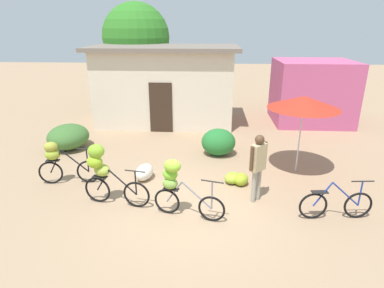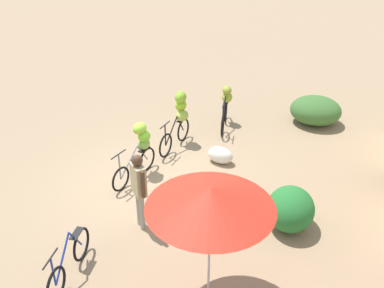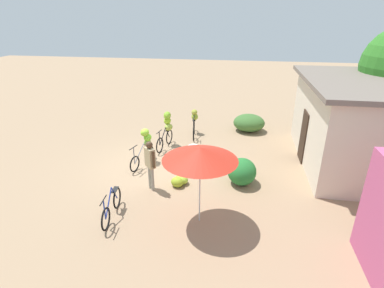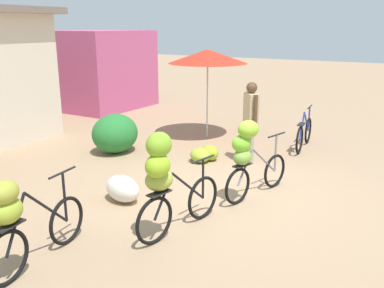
{
  "view_description": "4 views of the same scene",
  "coord_description": "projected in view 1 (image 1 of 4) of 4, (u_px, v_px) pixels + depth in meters",
  "views": [
    {
      "loc": [
        0.5,
        -6.65,
        4.14
      ],
      "look_at": [
        0.03,
        1.08,
        1.24
      ],
      "focal_mm": 30.16,
      "sensor_mm": 36.0,
      "label": 1
    },
    {
      "loc": [
        8.12,
        3.51,
        5.89
      ],
      "look_at": [
        0.13,
        1.14,
        1.28
      ],
      "focal_mm": 40.07,
      "sensor_mm": 36.0,
      "label": 2
    },
    {
      "loc": [
        10.05,
        3.23,
        5.4
      ],
      "look_at": [
        -0.22,
        1.54,
        0.93
      ],
      "focal_mm": 28.21,
      "sensor_mm": 36.0,
      "label": 3
    },
    {
      "loc": [
        -6.35,
        -2.86,
        2.83
      ],
      "look_at": [
        -0.19,
        0.81,
        0.81
      ],
      "focal_mm": 39.23,
      "sensor_mm": 36.0,
      "label": 4
    }
  ],
  "objects": [
    {
      "name": "building_low",
      "position": [
        165.0,
        85.0,
        13.92
      ],
      "size": [
        6.17,
        3.31,
        3.28
      ],
      "color": "beige",
      "rests_on": "ground"
    },
    {
      "name": "hedge_bush_front_left",
      "position": [
        68.0,
        137.0,
        11.3
      ],
      "size": [
        1.39,
        1.55,
        0.85
      ],
      "primitive_type": "ellipsoid",
      "color": "#3C682F",
      "rests_on": "ground"
    },
    {
      "name": "person_vendor",
      "position": [
        258.0,
        161.0,
        7.68
      ],
      "size": [
        0.44,
        0.43,
        1.73
      ],
      "color": "gray",
      "rests_on": "ground"
    },
    {
      "name": "hedge_bush_front_right",
      "position": [
        218.0,
        142.0,
        10.72
      ],
      "size": [
        1.13,
        0.98,
        0.9
      ],
      "primitive_type": "ellipsoid",
      "color": "#25712F",
      "rests_on": "ground"
    },
    {
      "name": "bicycle_leftmost",
      "position": [
        60.0,
        160.0,
        8.7
      ],
      "size": [
        1.67,
        0.41,
        1.21
      ],
      "color": "black",
      "rests_on": "ground"
    },
    {
      "name": "ground_plane",
      "position": [
        188.0,
        208.0,
        7.7
      ],
      "size": [
        60.0,
        60.0,
        0.0
      ],
      "primitive_type": "plane",
      "color": "#9D7E5F"
    },
    {
      "name": "market_umbrella",
      "position": [
        304.0,
        102.0,
        8.94
      ],
      "size": [
        2.01,
        2.01,
        2.27
      ],
      "color": "beige",
      "rests_on": "ground"
    },
    {
      "name": "tree_behind_building",
      "position": [
        136.0,
        37.0,
        15.52
      ],
      "size": [
        3.22,
        3.22,
        5.14
      ],
      "color": "brown",
      "rests_on": "ground"
    },
    {
      "name": "produce_sack",
      "position": [
        144.0,
        172.0,
        9.07
      ],
      "size": [
        0.6,
        0.79,
        0.44
      ],
      "primitive_type": "ellipsoid",
      "rotation": [
        0.0,
        0.0,
        1.32
      ],
      "color": "silver",
      "rests_on": "ground"
    },
    {
      "name": "banana_pile_on_ground",
      "position": [
        237.0,
        178.0,
        8.83
      ],
      "size": [
        0.81,
        0.71,
        0.34
      ],
      "color": "#95B631",
      "rests_on": "ground"
    },
    {
      "name": "bicycle_near_pile",
      "position": [
        103.0,
        170.0,
        7.63
      ],
      "size": [
        1.67,
        0.5,
        1.54
      ],
      "color": "black",
      "rests_on": "ground"
    },
    {
      "name": "bicycle_by_shop",
      "position": [
        336.0,
        204.0,
        7.2
      ],
      "size": [
        1.66,
        0.22,
        0.94
      ],
      "color": "black",
      "rests_on": "ground"
    },
    {
      "name": "shop_pink",
      "position": [
        312.0,
        92.0,
        14.11
      ],
      "size": [
        3.2,
        2.8,
        2.68
      ],
      "primitive_type": "cube",
      "color": "#BB4E7C",
      "rests_on": "ground"
    },
    {
      "name": "bicycle_center_loaded",
      "position": [
        177.0,
        184.0,
        7.15
      ],
      "size": [
        1.64,
        0.54,
        1.39
      ],
      "color": "black",
      "rests_on": "ground"
    }
  ]
}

